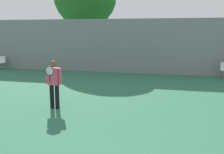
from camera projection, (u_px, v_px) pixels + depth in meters
tennis_player at (54, 82)px, 8.59m from camera, size 0.54×0.40×1.60m
back_fence at (167, 47)px, 15.14m from camera, size 35.49×0.06×3.25m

